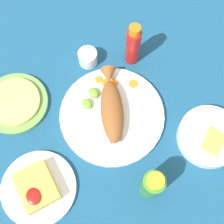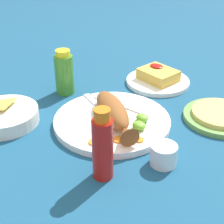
{
  "view_description": "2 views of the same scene",
  "coord_description": "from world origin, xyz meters",
  "views": [
    {
      "loc": [
        0.3,
        -0.16,
        0.91
      ],
      "look_at": [
        0.0,
        0.0,
        0.04
      ],
      "focal_mm": 50.0,
      "sensor_mm": 36.0,
      "label": 1
    },
    {
      "loc": [
        -0.61,
        0.53,
        0.51
      ],
      "look_at": [
        0.0,
        0.0,
        0.04
      ],
      "focal_mm": 55.0,
      "sensor_mm": 36.0,
      "label": 2
    }
  ],
  "objects": [
    {
      "name": "tortilla_plate",
      "position": [
        -0.18,
        -0.25,
        0.01
      ],
      "size": [
        0.21,
        0.21,
        0.01
      ],
      "primitive_type": "cylinder",
      "color": "#6B9E4C",
      "rests_on": "ground_plane"
    },
    {
      "name": "guacamole_bowl",
      "position": [
        0.2,
        0.22,
        0.02
      ],
      "size": [
        0.19,
        0.19,
        0.05
      ],
      "color": "white",
      "rests_on": "ground_plane"
    },
    {
      "name": "carrot_slice_near",
      "position": [
        -0.06,
        0.11,
        0.02
      ],
      "size": [
        0.03,
        0.03,
        0.0
      ],
      "primitive_type": "cylinder",
      "color": "orange",
      "rests_on": "main_plate"
    },
    {
      "name": "tortilla_stack",
      "position": [
        -0.18,
        -0.25,
        0.02
      ],
      "size": [
        0.16,
        0.16,
        0.01
      ],
      "primitive_type": "cylinder",
      "color": "#E0C666",
      "rests_on": "tortilla_plate"
    },
    {
      "name": "salt_cup",
      "position": [
        -0.21,
        0.02,
        0.02
      ],
      "size": [
        0.06,
        0.06,
        0.05
      ],
      "color": "silver",
      "rests_on": "ground_plane"
    },
    {
      "name": "carrot_slice_far",
      "position": [
        -0.1,
        0.03,
        0.02
      ],
      "size": [
        0.03,
        0.03,
        0.0
      ],
      "primitive_type": "cylinder",
      "color": "orange",
      "rests_on": "main_plate"
    },
    {
      "name": "fries_pile",
      "position": [
        0.09,
        -0.29,
        0.03
      ],
      "size": [
        0.12,
        0.1,
        0.04
      ],
      "color": "gold",
      "rests_on": "side_plate_fries"
    },
    {
      "name": "lime_wedge_side",
      "position": [
        -0.06,
        -0.05,
        0.03
      ],
      "size": [
        0.04,
        0.03,
        0.02
      ],
      "primitive_type": "ellipsoid",
      "color": "#6BB233",
      "rests_on": "main_plate"
    },
    {
      "name": "side_plate_fries",
      "position": [
        0.09,
        -0.29,
        0.01
      ],
      "size": [
        0.21,
        0.21,
        0.01
      ],
      "primitive_type": "cylinder",
      "color": "white",
      "rests_on": "ground_plane"
    },
    {
      "name": "fork_far",
      "position": [
        0.06,
        -0.06,
        0.02
      ],
      "size": [
        0.18,
        0.05,
        0.0
      ],
      "rotation": [
        0.0,
        0.0,
        6.49
      ],
      "color": "silver",
      "rests_on": "main_plate"
    },
    {
      "name": "carrot_slice_extra",
      "position": [
        -0.12,
        0.02,
        0.02
      ],
      "size": [
        0.02,
        0.02,
        0.0
      ],
      "primitive_type": "cylinder",
      "color": "orange",
      "rests_on": "main_plate"
    },
    {
      "name": "fried_fish",
      "position": [
        -0.01,
        0.01,
        0.05
      ],
      "size": [
        0.25,
        0.15,
        0.06
      ],
      "rotation": [
        0.0,
        0.0,
        -0.41
      ],
      "color": "brown",
      "rests_on": "main_plate"
    },
    {
      "name": "lime_wedge_main",
      "position": [
        -0.09,
        -0.02,
        0.03
      ],
      "size": [
        0.04,
        0.03,
        0.02
      ],
      "primitive_type": "ellipsoid",
      "color": "#6BB233",
      "rests_on": "main_plate"
    },
    {
      "name": "hot_sauce_bottle_red",
      "position": [
        -0.15,
        0.16,
        0.08
      ],
      "size": [
        0.05,
        0.05,
        0.17
      ],
      "color": "#B21914",
      "rests_on": "ground_plane"
    },
    {
      "name": "ground_plane",
      "position": [
        0.0,
        0.0,
        0.0
      ],
      "size": [
        4.0,
        4.0,
        0.0
      ],
      "primitive_type": "plane",
      "color": "navy"
    },
    {
      "name": "carrot_slice_mid",
      "position": [
        -0.09,
        0.06,
        0.02
      ],
      "size": [
        0.03,
        0.03,
        0.0
      ],
      "primitive_type": "cylinder",
      "color": "orange",
      "rests_on": "main_plate"
    },
    {
      "name": "main_plate",
      "position": [
        0.0,
        0.0,
        0.01
      ],
      "size": [
        0.32,
        0.32,
        0.02
      ],
      "primitive_type": "cylinder",
      "color": "white",
      "rests_on": "ground_plane"
    },
    {
      "name": "hot_sauce_bottle_green",
      "position": [
        0.24,
        -0.01,
        0.07
      ],
      "size": [
        0.06,
        0.06,
        0.14
      ],
      "color": "#3D8428",
      "rests_on": "ground_plane"
    },
    {
      "name": "fork_near",
      "position": [
        0.08,
        -0.01,
        0.02
      ],
      "size": [
        0.18,
        0.05,
        0.0
      ],
      "rotation": [
        0.0,
        0.0,
        6.08
      ],
      "color": "silver",
      "rests_on": "main_plate"
    }
  ]
}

